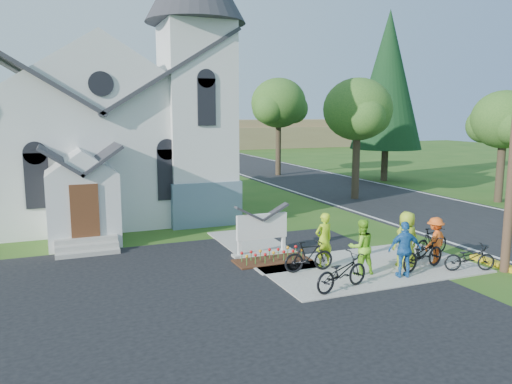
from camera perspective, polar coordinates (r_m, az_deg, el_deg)
name	(u,v)px	position (r m, az deg, el deg)	size (l,w,h in m)	color
ground	(337,278)	(15.88, 9.29, -9.64)	(120.00, 120.00, 0.00)	#285317
parking_lot	(111,344)	(11.95, -16.21, -16.32)	(20.00, 16.00, 0.02)	black
road	(349,190)	(33.46, 10.56, 0.23)	(8.00, 90.00, 0.02)	black
sidewalk	(369,267)	(17.06, 12.76, -8.33)	(7.00, 4.00, 0.05)	gray
church	(106,109)	(25.39, -16.82, 9.11)	(12.35, 12.00, 13.00)	white
church_sign	(262,227)	(17.81, 0.67, -4.02)	(2.20, 0.40, 1.70)	gray
flower_bed	(272,261)	(17.27, 1.83, -7.85)	(2.60, 1.10, 0.07)	#3C1D10
tree_road_near	(358,110)	(29.74, 11.54, 9.17)	(4.00, 4.00, 7.05)	#382B1E
tree_road_mid	(279,103)	(40.51, 2.60, 10.08)	(4.40, 4.40, 7.80)	#382B1E
tree_road_far	(504,120)	(31.33, 26.50, 7.35)	(3.60, 3.60, 6.30)	#382B1E
conifer	(388,80)	(38.46, 14.84, 12.24)	(5.20, 5.20, 12.40)	#382B1E
distant_hills	(141,134)	(70.09, -12.96, 6.48)	(61.00, 10.00, 5.60)	olive
cyclist_0	(324,240)	(16.48, 7.75, -5.45)	(0.66, 0.43, 1.80)	#AFDD1A
bike_0	(342,272)	(14.59, 9.77, -9.01)	(0.68, 1.96, 1.03)	black
cyclist_1	(361,247)	(15.97, 11.92, -6.15)	(0.85, 0.66, 1.75)	#82D427
bike_1	(309,256)	(16.04, 6.06, -7.31)	(0.47, 1.66, 1.00)	black
cyclist_2	(405,249)	(16.00, 16.64, -6.31)	(1.02, 0.43, 1.74)	#2366B0
bike_2	(423,254)	(17.07, 18.53, -6.70)	(0.68, 1.94, 1.02)	black
cyclist_3	(435,240)	(17.77, 19.78, -5.23)	(1.02, 0.58, 1.57)	#FD5F1C
bike_3	(432,241)	(18.76, 19.45, -5.34)	(0.48, 1.70, 1.02)	black
cyclist_4	(407,239)	(17.07, 16.82, -5.19)	(0.90, 0.59, 1.84)	#A6C224
bike_4	(470,258)	(17.44, 23.22, -6.91)	(0.57, 1.64, 0.86)	black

